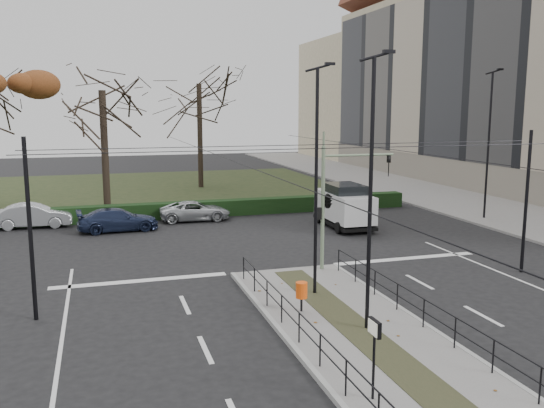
{
  "coord_description": "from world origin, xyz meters",
  "views": [
    {
      "loc": [
        -7.4,
        -17.54,
        6.86
      ],
      "look_at": [
        -0.11,
        6.52,
        2.68
      ],
      "focal_mm": 38.0,
      "sensor_mm": 36.0,
      "label": 1
    }
  ],
  "objects_px": {
    "litter_bin": "(302,291)",
    "info_panel": "(374,337)",
    "streetlamp_sidewalk": "(489,143)",
    "white_van": "(344,205)",
    "parked_car_second": "(33,216)",
    "traffic_light": "(330,198)",
    "parked_car_fourth": "(195,211)",
    "streetlamp_median_near": "(371,192)",
    "parked_car_third": "(118,220)",
    "streetlamp_median_far": "(317,179)",
    "bare_tree_near": "(102,100)",
    "bare_tree_center": "(199,91)"
  },
  "relations": [
    {
      "from": "litter_bin",
      "to": "info_panel",
      "type": "height_order",
      "value": "info_panel"
    },
    {
      "from": "streetlamp_sidewalk",
      "to": "white_van",
      "type": "xyz_separation_m",
      "value": [
        -9.33,
        0.43,
        -3.45
      ]
    },
    {
      "from": "parked_car_second",
      "to": "traffic_light",
      "type": "bearing_deg",
      "value": -135.18
    },
    {
      "from": "litter_bin",
      "to": "parked_car_second",
      "type": "height_order",
      "value": "parked_car_second"
    },
    {
      "from": "parked_car_fourth",
      "to": "white_van",
      "type": "distance_m",
      "value": 9.25
    },
    {
      "from": "streetlamp_median_near",
      "to": "parked_car_third",
      "type": "distance_m",
      "value": 19.38
    },
    {
      "from": "traffic_light",
      "to": "parked_car_second",
      "type": "relative_size",
      "value": 1.21
    },
    {
      "from": "litter_bin",
      "to": "streetlamp_sidewalk",
      "type": "bearing_deg",
      "value": 36.98
    },
    {
      "from": "parked_car_fourth",
      "to": "white_van",
      "type": "relative_size",
      "value": 0.89
    },
    {
      "from": "streetlamp_sidewalk",
      "to": "streetlamp_median_far",
      "type": "bearing_deg",
      "value": -144.95
    },
    {
      "from": "litter_bin",
      "to": "streetlamp_median_near",
      "type": "distance_m",
      "value": 4.34
    },
    {
      "from": "parked_car_second",
      "to": "bare_tree_near",
      "type": "bearing_deg",
      "value": -62.04
    },
    {
      "from": "parked_car_third",
      "to": "bare_tree_near",
      "type": "distance_m",
      "value": 8.17
    },
    {
      "from": "parked_car_fourth",
      "to": "bare_tree_center",
      "type": "height_order",
      "value": "bare_tree_center"
    },
    {
      "from": "traffic_light",
      "to": "info_panel",
      "type": "distance_m",
      "value": 11.31
    },
    {
      "from": "parked_car_second",
      "to": "white_van",
      "type": "relative_size",
      "value": 0.88
    },
    {
      "from": "litter_bin",
      "to": "parked_car_fourth",
      "type": "xyz_separation_m",
      "value": [
        -0.69,
        17.55,
        -0.25
      ]
    },
    {
      "from": "white_van",
      "to": "parked_car_third",
      "type": "bearing_deg",
      "value": 167.78
    },
    {
      "from": "traffic_light",
      "to": "parked_car_fourth",
      "type": "relative_size",
      "value": 1.2
    },
    {
      "from": "litter_bin",
      "to": "traffic_light",
      "type": "bearing_deg",
      "value": 58.06
    },
    {
      "from": "info_panel",
      "to": "litter_bin",
      "type": "bearing_deg",
      "value": 86.13
    },
    {
      "from": "info_panel",
      "to": "white_van",
      "type": "distance_m",
      "value": 20.54
    },
    {
      "from": "parked_car_second",
      "to": "parked_car_third",
      "type": "distance_m",
      "value": 5.28
    },
    {
      "from": "traffic_light",
      "to": "streetlamp_sidewalk",
      "type": "bearing_deg",
      "value": 29.84
    },
    {
      "from": "streetlamp_median_far",
      "to": "bare_tree_center",
      "type": "relative_size",
      "value": 0.71
    },
    {
      "from": "info_panel",
      "to": "streetlamp_sidewalk",
      "type": "xyz_separation_m",
      "value": [
        17.05,
        18.6,
        3.1
      ]
    },
    {
      "from": "streetlamp_median_far",
      "to": "streetlamp_sidewalk",
      "type": "bearing_deg",
      "value": 35.05
    },
    {
      "from": "litter_bin",
      "to": "streetlamp_median_far",
      "type": "bearing_deg",
      "value": 55.52
    },
    {
      "from": "info_panel",
      "to": "white_van",
      "type": "relative_size",
      "value": 0.4
    },
    {
      "from": "parked_car_second",
      "to": "streetlamp_median_near",
      "type": "bearing_deg",
      "value": -149.34
    },
    {
      "from": "streetlamp_sidewalk",
      "to": "info_panel",
      "type": "bearing_deg",
      "value": -132.51
    },
    {
      "from": "parked_car_second",
      "to": "parked_car_fourth",
      "type": "height_order",
      "value": "parked_car_second"
    },
    {
      "from": "streetlamp_median_near",
      "to": "info_panel",
      "type": "bearing_deg",
      "value": -114.59
    },
    {
      "from": "parked_car_third",
      "to": "parked_car_fourth",
      "type": "relative_size",
      "value": 1.03
    },
    {
      "from": "white_van",
      "to": "bare_tree_near",
      "type": "relative_size",
      "value": 0.46
    },
    {
      "from": "litter_bin",
      "to": "parked_car_fourth",
      "type": "bearing_deg",
      "value": 92.26
    },
    {
      "from": "streetlamp_median_far",
      "to": "white_van",
      "type": "xyz_separation_m",
      "value": [
        6.17,
        11.31,
        -3.04
      ]
    },
    {
      "from": "traffic_light",
      "to": "bare_tree_center",
      "type": "relative_size",
      "value": 0.44
    },
    {
      "from": "litter_bin",
      "to": "streetlamp_median_near",
      "type": "bearing_deg",
      "value": -54.83
    },
    {
      "from": "streetlamp_median_far",
      "to": "parked_car_third",
      "type": "distance_m",
      "value": 15.94
    },
    {
      "from": "litter_bin",
      "to": "parked_car_second",
      "type": "relative_size",
      "value": 0.23
    },
    {
      "from": "bare_tree_center",
      "to": "bare_tree_near",
      "type": "relative_size",
      "value": 1.12
    },
    {
      "from": "white_van",
      "to": "bare_tree_near",
      "type": "distance_m",
      "value": 16.25
    },
    {
      "from": "traffic_light",
      "to": "bare_tree_near",
      "type": "relative_size",
      "value": 0.5
    },
    {
      "from": "bare_tree_center",
      "to": "parked_car_second",
      "type": "bearing_deg",
      "value": -131.41
    },
    {
      "from": "parked_car_second",
      "to": "white_van",
      "type": "bearing_deg",
      "value": -105.63
    },
    {
      "from": "litter_bin",
      "to": "bare_tree_near",
      "type": "height_order",
      "value": "bare_tree_near"
    },
    {
      "from": "info_panel",
      "to": "bare_tree_near",
      "type": "bearing_deg",
      "value": 101.7
    },
    {
      "from": "traffic_light",
      "to": "streetlamp_median_near",
      "type": "bearing_deg",
      "value": -102.35
    },
    {
      "from": "streetlamp_median_near",
      "to": "parked_car_second",
      "type": "height_order",
      "value": "streetlamp_median_near"
    }
  ]
}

